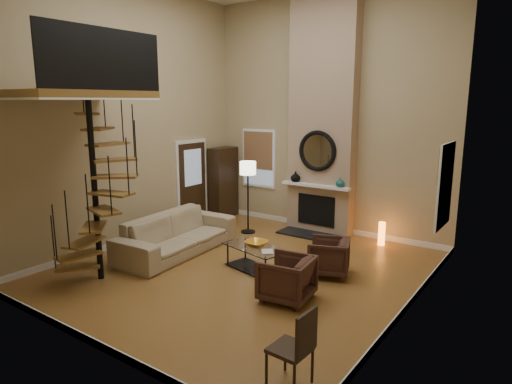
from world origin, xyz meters
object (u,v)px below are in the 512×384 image
Objects in this scene: sofa at (177,234)px; coffee_table at (255,255)px; armchair_near at (332,257)px; armchair_far at (291,279)px; floor_lamp at (248,174)px; side_chair at (297,345)px; hutch at (223,182)px; accent_lamp at (382,234)px.

sofa is 2.05× the size of coffee_table.
armchair_near is 1.41m from coffee_table.
armchair_far is (-0.08, -1.31, 0.00)m from armchair_near.
floor_lamp is 5.98m from side_chair.
armchair_near is 1.31m from armchair_far.
floor_lamp reaches higher than armchair_near.
armchair_far is 3.92m from floor_lamp.
floor_lamp reaches higher than armchair_far.
floor_lamp is (1.43, -0.83, 0.46)m from hutch.
hutch is 2.00× the size of side_chair.
sofa is at bearing -138.65° from accent_lamp.
side_chair is (1.08, -3.15, 0.17)m from armchair_near.
armchair_near is at bearing -26.72° from hutch.
hutch is at bearing -179.07° from accent_lamp.
hutch reaches higher than coffee_table.
hutch reaches higher than armchair_far.
sofa is 3.53× the size of armchair_far.
floor_lamp is at bearing 131.18° from side_chair.
side_chair reaches higher than accent_lamp.
side_chair is (5.32, -5.28, -0.42)m from hutch.
hutch is 4.06m from coffee_table.
hutch is 4.78m from armchair_near.
accent_lamp reaches higher than coffee_table.
coffee_table is (1.88, 0.11, -0.11)m from sofa.
accent_lamp is 5.44m from side_chair.
hutch is 3.07m from sofa.
accent_lamp is (2.93, 0.90, -1.16)m from floor_lamp.
accent_lamp is (1.41, 2.78, -0.03)m from coffee_table.
floor_lamp is (0.36, 1.99, 1.02)m from sofa.
hutch is at bearing -137.12° from armchair_far.
armchair_near is at bearing 168.87° from armchair_far.
floor_lamp is at bearing -30.24° from hutch.
armchair_near is 1.37× the size of accent_lamp.
floor_lamp reaches higher than sofa.
coffee_table is at bearing -50.94° from floor_lamp.
accent_lamp is (0.20, 3.51, -0.10)m from armchair_far.
hutch is 2.59× the size of armchair_near.
armchair_far reaches higher than coffee_table.
sofa is at bearing -108.85° from armchair_far.
armchair_far is at bearing -31.22° from coffee_table.
armchair_far is (3.08, -0.62, -0.04)m from sofa.
sofa is 3.24m from armchair_near.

